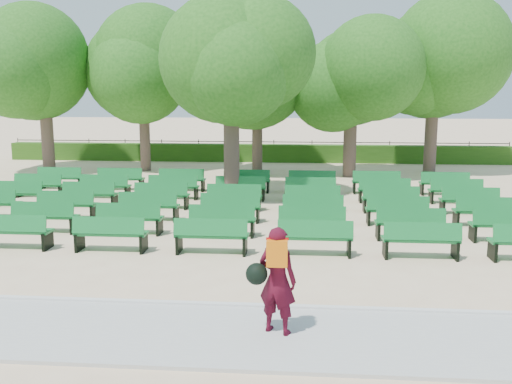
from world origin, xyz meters
TOP-DOWN VIEW (x-y plane):
  - ground at (0.00, 0.00)m, footprint 120.00×120.00m
  - paving at (0.00, -7.40)m, footprint 30.00×2.20m
  - curb at (0.00, -6.25)m, footprint 30.00×0.12m
  - hedge at (0.00, 14.00)m, footprint 26.00×0.70m
  - fence at (0.00, 14.40)m, footprint 26.00×0.10m
  - tree_line at (0.00, 10.00)m, footprint 21.80×6.80m
  - bench_array at (0.49, 1.09)m, footprint 1.69×0.54m
  - tree_among at (0.17, 3.39)m, footprint 4.65×4.65m
  - person at (2.19, -7.28)m, footprint 0.83×0.60m

SIDE VIEW (x-z plane):
  - ground at x=0.00m, z-range 0.00..0.00m
  - fence at x=0.00m, z-range -0.51..0.51m
  - tree_line at x=0.00m, z-range -3.52..3.52m
  - paving at x=0.00m, z-range 0.00..0.06m
  - curb at x=0.00m, z-range 0.00..0.10m
  - bench_array at x=0.49m, z-range -0.44..0.62m
  - hedge at x=0.00m, z-range 0.00..0.90m
  - person at x=2.19m, z-range 0.09..1.75m
  - tree_among at x=0.17m, z-range 1.23..7.92m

